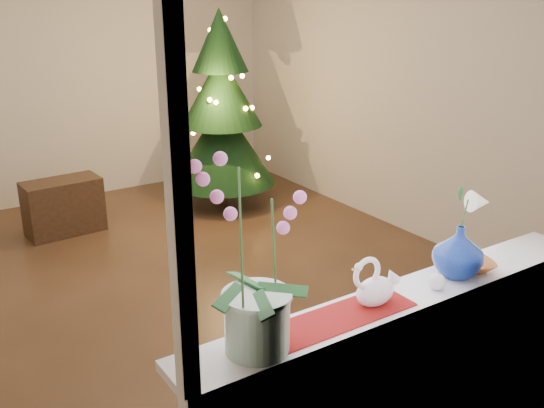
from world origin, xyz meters
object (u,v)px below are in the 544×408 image
(blue_vase, at_px, (459,248))
(xmas_tree, at_px, (222,110))
(side_table, at_px, (64,207))
(paperweight, at_px, (437,282))
(orchid_pot, at_px, (256,255))
(swan, at_px, (376,281))
(amber_dish, at_px, (473,266))

(blue_vase, xyz_separation_m, xmas_tree, (0.88, 3.79, -0.06))
(side_table, bearing_deg, blue_vase, -81.93)
(paperweight, relative_size, xmas_tree, 0.04)
(orchid_pot, xyz_separation_m, xmas_tree, (1.96, 3.80, -0.29))
(orchid_pot, relative_size, side_table, 1.10)
(swan, height_order, xmas_tree, xmas_tree)
(amber_dish, bearing_deg, blue_vase, 178.34)
(swan, distance_m, blue_vase, 0.50)
(amber_dish, xyz_separation_m, side_table, (-0.90, 3.87, -0.68))
(blue_vase, relative_size, amber_dish, 1.68)
(orchid_pot, bearing_deg, paperweight, -2.23)
(swan, bearing_deg, orchid_pot, -171.22)
(xmas_tree, bearing_deg, swan, -109.92)
(paperweight, distance_m, amber_dish, 0.30)
(swan, height_order, paperweight, swan)
(swan, bearing_deg, xmas_tree, 77.29)
(blue_vase, bearing_deg, orchid_pot, -179.41)
(xmas_tree, bearing_deg, orchid_pot, -117.26)
(blue_vase, relative_size, paperweight, 3.66)
(orchid_pot, xyz_separation_m, swan, (0.59, 0.02, -0.27))
(swan, xyz_separation_m, paperweight, (0.32, -0.05, -0.07))
(paperweight, relative_size, side_table, 0.11)
(swan, height_order, blue_vase, blue_vase)
(xmas_tree, relative_size, side_table, 2.93)
(blue_vase, distance_m, xmas_tree, 3.89)
(swan, xyz_separation_m, amber_dish, (0.61, -0.01, -0.09))
(paperweight, bearing_deg, xmas_tree, 74.60)
(swan, bearing_deg, paperweight, -2.03)
(swan, height_order, side_table, swan)
(paperweight, xyz_separation_m, xmas_tree, (1.06, 3.84, 0.04))
(blue_vase, bearing_deg, swan, 179.44)
(swan, distance_m, side_table, 3.95)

